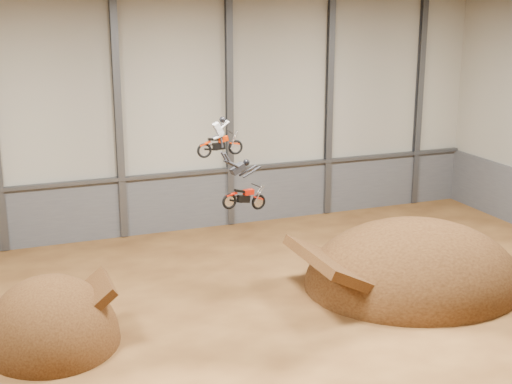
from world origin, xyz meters
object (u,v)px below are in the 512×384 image
(takeoff_ramp, at_px, (53,342))
(landing_ramp, at_px, (413,284))
(fmx_rider_b, at_px, (243,182))
(fmx_rider_a, at_px, (220,135))

(takeoff_ramp, distance_m, landing_ramp, 17.26)
(fmx_rider_b, bearing_deg, fmx_rider_a, 145.52)
(landing_ramp, relative_size, fmx_rider_a, 5.24)
(takeoff_ramp, relative_size, fmx_rider_b, 2.14)
(fmx_rider_a, distance_m, fmx_rider_b, 2.32)
(landing_ramp, xyz_separation_m, fmx_rider_a, (-9.46, 1.40, 7.88))
(takeoff_ramp, height_order, landing_ramp, landing_ramp)
(fmx_rider_a, xyz_separation_m, fmx_rider_b, (0.90, -0.41, -2.10))
(fmx_rider_b, bearing_deg, landing_ramp, -17.00)
(takeoff_ramp, height_order, fmx_rider_b, fmx_rider_b)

